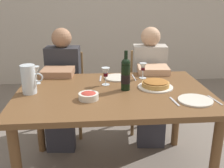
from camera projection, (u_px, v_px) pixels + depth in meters
dining_table at (113, 102)px, 2.10m from camera, size 1.50×1.00×0.76m
wine_bottle at (126, 74)px, 2.06m from camera, size 0.07×0.07×0.31m
water_pitcher at (29, 81)px, 2.00m from camera, size 0.16×0.11×0.22m
baked_tart at (156, 84)px, 2.14m from camera, size 0.28×0.28×0.06m
salad_bowl at (89, 96)px, 1.90m from camera, size 0.14×0.14×0.06m
wine_glass_left_diner at (106, 73)px, 2.18m from camera, size 0.07×0.07×0.15m
wine_glass_right_diner at (36, 71)px, 2.21m from camera, size 0.07×0.07×0.15m
wine_glass_centre at (143, 68)px, 2.36m from camera, size 0.06×0.06×0.14m
dinner_plate_left_setting at (195, 100)px, 1.88m from camera, size 0.24×0.24×0.01m
dinner_plate_right_setting at (117, 78)px, 2.38m from camera, size 0.23×0.23×0.01m
fork_left_setting at (175, 102)px, 1.87m from camera, size 0.03×0.16×0.00m
knife_left_setting at (215, 100)px, 1.89m from camera, size 0.03×0.18×0.00m
knife_right_setting at (134, 78)px, 2.40m from camera, size 0.01×0.18×0.00m
spoon_right_setting at (101, 78)px, 2.37m from camera, size 0.03×0.16×0.00m
chair_left at (66, 87)px, 2.94m from camera, size 0.43×0.43×0.87m
diner_left at (62, 84)px, 2.68m from camera, size 0.36×0.53×1.16m
chair_right at (147, 85)px, 3.02m from camera, size 0.43×0.43×0.87m
diner_right at (150, 81)px, 2.76m from camera, size 0.37×0.53×1.16m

